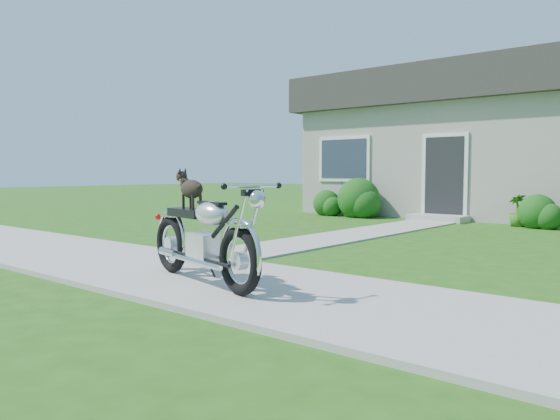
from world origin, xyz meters
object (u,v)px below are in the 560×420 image
(potted_plant_left, at_px, (347,203))
(motorcycle_with_dog, at_px, (203,235))
(house, at_px, (542,138))
(potted_plant_right, at_px, (518,211))

(potted_plant_left, bearing_deg, motorcycle_with_dog, -66.31)
(house, distance_m, potted_plant_right, 3.91)
(house, xyz_separation_m, potted_plant_right, (0.41, -3.44, -1.80))
(house, height_order, potted_plant_right, house)
(house, xyz_separation_m, potted_plant_left, (-4.09, -3.44, -1.78))
(potted_plant_left, bearing_deg, potted_plant_right, 0.00)
(potted_plant_right, bearing_deg, house, 96.87)
(motorcycle_with_dog, bearing_deg, house, 102.64)
(potted_plant_left, xyz_separation_m, potted_plant_right, (4.51, 0.00, -0.02))
(house, height_order, motorcycle_with_dog, house)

